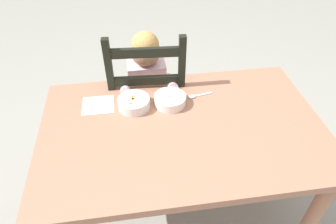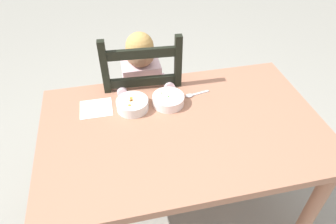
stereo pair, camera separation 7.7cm
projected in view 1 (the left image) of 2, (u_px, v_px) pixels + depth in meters
The scene contains 8 objects.
ground_plane at pixel (179, 207), 1.89m from camera, with size 8.00×8.00×0.00m, color gray.
dining_table at pixel (182, 140), 1.50m from camera, with size 1.34×0.84×0.70m.
dining_chair at pixel (148, 105), 1.92m from camera, with size 0.45×0.45×1.00m.
child_figure at pixel (148, 84), 1.82m from camera, with size 0.32×0.31×0.95m.
bowl_of_peas at pixel (170, 100), 1.54m from camera, with size 0.16×0.16×0.05m.
bowl_of_carrots at pixel (134, 103), 1.52m from camera, with size 0.16×0.16×0.05m.
spoon at pixel (195, 96), 1.60m from camera, with size 0.14×0.05×0.01m.
paper_napkin at pixel (98, 105), 1.55m from camera, with size 0.16×0.14×0.00m, color white.
Camera 1 is at (-0.22, -1.02, 1.69)m, focal length 32.44 mm.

